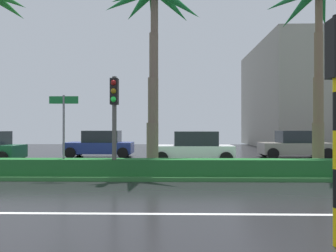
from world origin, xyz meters
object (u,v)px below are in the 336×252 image
palm_tree_centre_left (154,15)px  street_name_sign (64,124)px  car_in_traffic_second (101,144)px  car_in_traffic_fourth (295,145)px  palm_tree_centre (319,16)px  car_in_traffic_third (194,148)px  traffic_signal_median_right (114,107)px

palm_tree_centre_left → street_name_sign: size_ratio=2.83×
car_in_traffic_second → car_in_traffic_fourth: size_ratio=1.00×
palm_tree_centre_left → palm_tree_centre: palm_tree_centre is taller
street_name_sign → car_in_traffic_fourth: (11.90, 8.15, -1.25)m
car_in_traffic_second → palm_tree_centre_left: bearing=121.6°
palm_tree_centre → car_in_traffic_third: palm_tree_centre is taller
traffic_signal_median_right → car_in_traffic_fourth: 13.16m
street_name_sign → car_in_traffic_second: bearing=94.4°
palm_tree_centre_left → palm_tree_centre: bearing=0.0°
palm_tree_centre_left → car_in_traffic_third: size_ratio=1.98×
palm_tree_centre → traffic_signal_median_right: 9.87m
palm_tree_centre → street_name_sign: palm_tree_centre is taller
palm_tree_centre → street_name_sign: (-10.57, -2.13, -4.79)m
palm_tree_centre_left → car_in_traffic_second: (-3.91, 6.36, -6.13)m
street_name_sign → car_in_traffic_fourth: size_ratio=0.70×
car_in_traffic_third → car_in_traffic_fourth: same height
car_in_traffic_second → street_name_sign: bearing=94.4°
palm_tree_centre_left → traffic_signal_median_right: bearing=-118.0°
palm_tree_centre_left → street_name_sign: bearing=-146.8°
palm_tree_centre → car_in_traffic_third: bearing=150.7°
palm_tree_centre_left → car_in_traffic_fourth: 12.18m
traffic_signal_median_right → street_name_sign: 2.08m
traffic_signal_median_right → street_name_sign: size_ratio=1.22×
palm_tree_centre → street_name_sign: size_ratio=2.83×
palm_tree_centre → car_in_traffic_fourth: palm_tree_centre is taller
street_name_sign → car_in_traffic_second: size_ratio=0.70×
car_in_traffic_second → car_in_traffic_third: 6.77m
car_in_traffic_third → car_in_traffic_fourth: (6.66, 3.02, 0.00)m
car_in_traffic_fourth → street_name_sign: bearing=34.4°
traffic_signal_median_right → car_in_traffic_fourth: traffic_signal_median_right is taller
street_name_sign → car_in_traffic_second: street_name_sign is taller
car_in_traffic_second → car_in_traffic_fourth: bearing=178.5°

